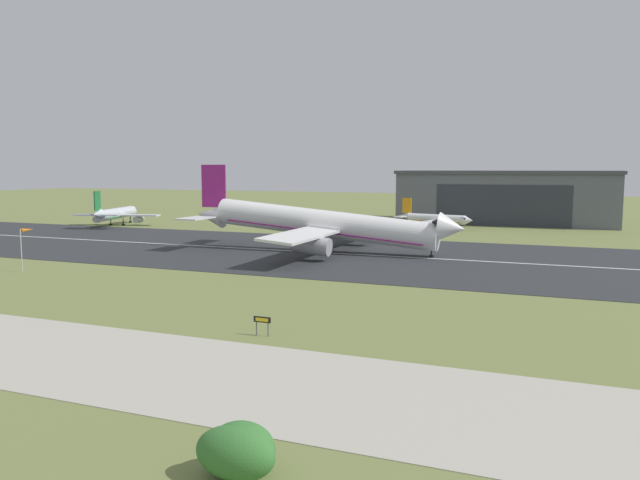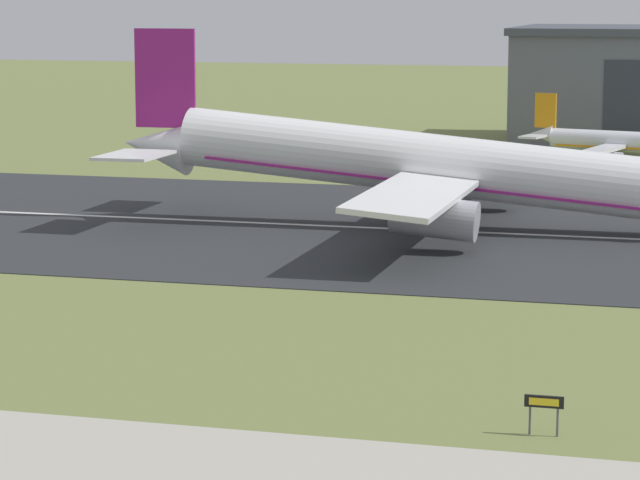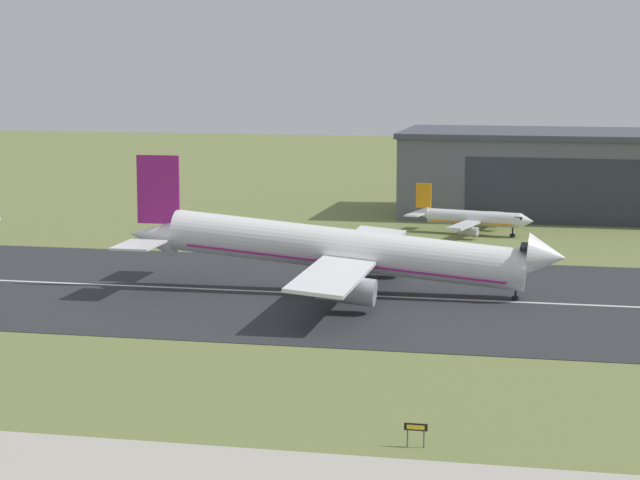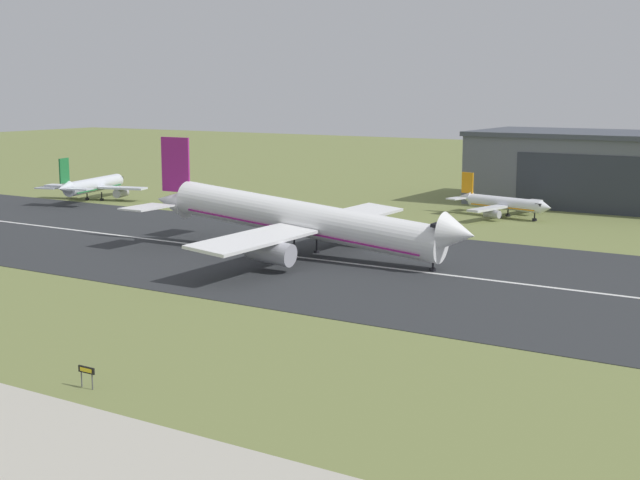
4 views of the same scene
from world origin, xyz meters
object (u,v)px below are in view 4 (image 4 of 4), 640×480
Objects in this scene: airplane_parked_west at (93,185)px; runway_sign at (87,372)px; airplane_landing at (301,220)px; airplane_parked_centre at (504,204)px.

airplane_parked_west reaches higher than runway_sign.
airplane_parked_centre is at bearing 78.59° from airplane_landing.
airplane_landing is 2.03× the size of airplane_parked_west.
runway_sign is (5.95, -104.94, -1.14)m from airplane_parked_centre.
airplane_landing is 2.48× the size of airplane_parked_centre.
runway_sign is at bearing -86.76° from airplane_parked_centre.
airplane_parked_centre is (10.16, 50.36, -2.55)m from airplane_landing.
airplane_landing reaches higher than airplane_parked_centre.
runway_sign is at bearing -43.94° from airplane_parked_west.
airplane_landing is 51.44m from airplane_parked_centre.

